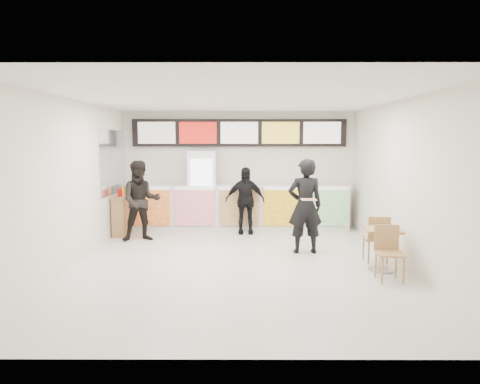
{
  "coord_description": "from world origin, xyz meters",
  "views": [
    {
      "loc": [
        0.05,
        -7.69,
        2.26
      ],
      "look_at": [
        0.03,
        1.2,
        1.18
      ],
      "focal_mm": 32.0,
      "sensor_mm": 36.0,
      "label": 1
    }
  ],
  "objects_px": {
    "condiment_ledge": "(122,215)",
    "customer_main": "(305,206)",
    "drinks_fridge": "(203,190)",
    "customer_mid": "(245,200)",
    "service_counter": "(239,207)",
    "customer_left": "(141,201)",
    "cafe_table": "(382,242)"
  },
  "relations": [
    {
      "from": "service_counter",
      "to": "customer_left",
      "type": "height_order",
      "value": "customer_left"
    },
    {
      "from": "drinks_fridge",
      "to": "customer_left",
      "type": "height_order",
      "value": "drinks_fridge"
    },
    {
      "from": "drinks_fridge",
      "to": "customer_main",
      "type": "relative_size",
      "value": 1.05
    },
    {
      "from": "customer_main",
      "to": "customer_mid",
      "type": "height_order",
      "value": "customer_main"
    },
    {
      "from": "cafe_table",
      "to": "condiment_ledge",
      "type": "height_order",
      "value": "condiment_ledge"
    },
    {
      "from": "drinks_fridge",
      "to": "customer_mid",
      "type": "xyz_separation_m",
      "value": [
        1.08,
        -0.56,
        -0.19
      ]
    },
    {
      "from": "customer_left",
      "to": "condiment_ledge",
      "type": "relative_size",
      "value": 1.63
    },
    {
      "from": "customer_mid",
      "to": "cafe_table",
      "type": "xyz_separation_m",
      "value": [
        2.36,
        -2.99,
        -0.29
      ]
    },
    {
      "from": "drinks_fridge",
      "to": "customer_main",
      "type": "xyz_separation_m",
      "value": [
        2.26,
        -2.35,
        -0.05
      ]
    },
    {
      "from": "customer_mid",
      "to": "service_counter",
      "type": "bearing_deg",
      "value": 102.32
    },
    {
      "from": "cafe_table",
      "to": "condiment_ledge",
      "type": "bearing_deg",
      "value": 157.14
    },
    {
      "from": "cafe_table",
      "to": "customer_main",
      "type": "bearing_deg",
      "value": 139.93
    },
    {
      "from": "customer_main",
      "to": "customer_left",
      "type": "relative_size",
      "value": 1.05
    },
    {
      "from": "condiment_ledge",
      "to": "customer_main",
      "type": "bearing_deg",
      "value": -22.18
    },
    {
      "from": "customer_main",
      "to": "cafe_table",
      "type": "bearing_deg",
      "value": 129.84
    },
    {
      "from": "drinks_fridge",
      "to": "customer_left",
      "type": "distance_m",
      "value": 1.83
    },
    {
      "from": "cafe_table",
      "to": "drinks_fridge",
      "type": "bearing_deg",
      "value": 139.73
    },
    {
      "from": "drinks_fridge",
      "to": "customer_left",
      "type": "relative_size",
      "value": 1.1
    },
    {
      "from": "service_counter",
      "to": "customer_main",
      "type": "height_order",
      "value": "customer_main"
    },
    {
      "from": "condiment_ledge",
      "to": "service_counter",
      "type": "bearing_deg",
      "value": 12.81
    },
    {
      "from": "customer_main",
      "to": "customer_mid",
      "type": "bearing_deg",
      "value": -60.84
    },
    {
      "from": "service_counter",
      "to": "customer_mid",
      "type": "distance_m",
      "value": 0.61
    },
    {
      "from": "customer_left",
      "to": "condiment_ledge",
      "type": "bearing_deg",
      "value": 117.33
    },
    {
      "from": "customer_mid",
      "to": "cafe_table",
      "type": "distance_m",
      "value": 3.82
    },
    {
      "from": "cafe_table",
      "to": "condiment_ledge",
      "type": "relative_size",
      "value": 1.39
    },
    {
      "from": "cafe_table",
      "to": "condiment_ledge",
      "type": "xyz_separation_m",
      "value": [
        -5.32,
        2.89,
        -0.04
      ]
    },
    {
      "from": "drinks_fridge",
      "to": "condiment_ledge",
      "type": "relative_size",
      "value": 1.8
    },
    {
      "from": "drinks_fridge",
      "to": "customer_left",
      "type": "xyz_separation_m",
      "value": [
        -1.27,
        -1.32,
        -0.1
      ]
    },
    {
      "from": "service_counter",
      "to": "customer_mid",
      "type": "xyz_separation_m",
      "value": [
        0.14,
        -0.54,
        0.24
      ]
    },
    {
      "from": "service_counter",
      "to": "cafe_table",
      "type": "relative_size",
      "value": 3.59
    },
    {
      "from": "drinks_fridge",
      "to": "customer_mid",
      "type": "height_order",
      "value": "drinks_fridge"
    },
    {
      "from": "service_counter",
      "to": "condiment_ledge",
      "type": "relative_size",
      "value": 5.0
    }
  ]
}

